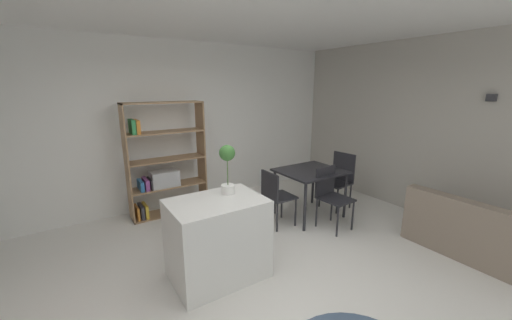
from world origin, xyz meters
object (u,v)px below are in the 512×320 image
at_px(dining_table, 310,175).
at_px(sofa, 498,243).
at_px(dining_chair_near, 330,192).
at_px(open_bookshelf, 162,168).
at_px(kitchen_island, 218,239).
at_px(dining_chair_window_side, 340,176).
at_px(dining_chair_island_side, 275,193).
at_px(potted_plant_on_island, 227,164).

distance_m(dining_table, sofa, 2.49).
height_order(dining_chair_near, sofa, dining_chair_near).
bearing_deg(dining_chair_near, open_bookshelf, 134.16).
bearing_deg(kitchen_island, dining_chair_window_side, 13.71).
bearing_deg(kitchen_island, dining_chair_near, 5.57).
relative_size(kitchen_island, dining_chair_near, 1.10).
xyz_separation_m(open_bookshelf, dining_table, (1.99, -1.38, -0.11)).
relative_size(dining_chair_window_side, dining_chair_near, 1.05).
xyz_separation_m(open_bookshelf, dining_chair_island_side, (1.28, -1.38, -0.28)).
bearing_deg(dining_chair_island_side, kitchen_island, 117.12).
xyz_separation_m(open_bookshelf, dining_chair_window_side, (2.70, -1.37, -0.24)).
distance_m(dining_table, dining_chair_near, 0.48).
bearing_deg(dining_chair_window_side, dining_chair_near, -63.49).
height_order(open_bookshelf, dining_table, open_bookshelf).
distance_m(dining_table, dining_chair_island_side, 0.72).
xyz_separation_m(potted_plant_on_island, open_bookshelf, (-0.22, 1.91, -0.46)).
distance_m(open_bookshelf, dining_chair_near, 2.71).
bearing_deg(potted_plant_on_island, sofa, -32.32).
bearing_deg(potted_plant_on_island, open_bookshelf, 96.64).
distance_m(kitchen_island, dining_chair_window_side, 2.77).
bearing_deg(kitchen_island, dining_chair_island_side, 26.96).
distance_m(potted_plant_on_island, dining_chair_near, 1.90).
bearing_deg(dining_chair_island_side, dining_chair_window_side, -89.39).
height_order(potted_plant_on_island, dining_chair_island_side, potted_plant_on_island).
bearing_deg(sofa, dining_table, 23.21).
bearing_deg(dining_chair_window_side, dining_chair_island_side, -95.72).
bearing_deg(dining_chair_near, kitchen_island, -177.49).
distance_m(kitchen_island, dining_table, 2.09).
distance_m(dining_chair_near, dining_chair_island_side, 0.83).
bearing_deg(dining_chair_near, dining_table, 86.27).
bearing_deg(potted_plant_on_island, dining_chair_window_side, 12.18).
xyz_separation_m(potted_plant_on_island, dining_chair_island_side, (1.06, 0.52, -0.73)).
relative_size(kitchen_island, dining_chair_island_side, 1.16).
distance_m(kitchen_island, open_bookshelf, 2.05).
bearing_deg(sofa, dining_chair_island_side, 36.52).
height_order(open_bookshelf, dining_chair_window_side, open_bookshelf).
bearing_deg(kitchen_island, sofa, -28.71).
relative_size(dining_chair_window_side, dining_chair_island_side, 1.10).
distance_m(kitchen_island, potted_plant_on_island, 0.84).
xyz_separation_m(kitchen_island, open_bookshelf, (-0.02, 2.02, 0.35)).
bearing_deg(dining_chair_island_side, sofa, -143.32).
distance_m(dining_chair_island_side, sofa, 2.82).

